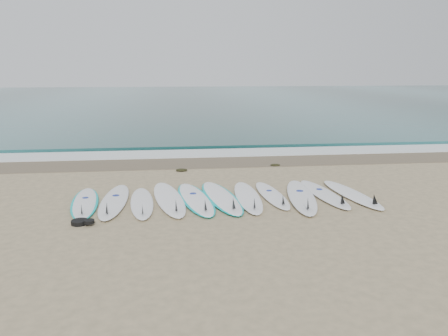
{
  "coord_description": "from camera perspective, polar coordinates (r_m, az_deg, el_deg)",
  "views": [
    {
      "loc": [
        -1.05,
        -9.39,
        2.94
      ],
      "look_at": [
        0.21,
        1.53,
        0.4
      ],
      "focal_mm": 35.0,
      "sensor_mm": 36.0,
      "label": 1
    }
  ],
  "objects": [
    {
      "name": "surfboard_4",
      "position": [
        9.87,
        -3.71,
        -4.04
      ],
      "size": [
        1.07,
        2.76,
        0.34
      ],
      "rotation": [
        0.0,
        0.0,
        0.16
      ],
      "color": "white",
      "rests_on": "ground"
    },
    {
      "name": "wet_sand_band",
      "position": [
        13.85,
        -2.09,
        0.77
      ],
      "size": [
        120.0,
        1.8,
        0.01
      ],
      "primitive_type": "cube",
      "color": "brown",
      "rests_on": "ground"
    },
    {
      "name": "surfboard_9",
      "position": [
        10.46,
        13.05,
        -3.33
      ],
      "size": [
        0.76,
        2.56,
        0.32
      ],
      "rotation": [
        0.0,
        0.0,
        0.1
      ],
      "color": "silver",
      "rests_on": "ground"
    },
    {
      "name": "ocean",
      "position": [
        42.01,
        -5.2,
        8.96
      ],
      "size": [
        120.0,
        55.0,
        0.03
      ],
      "primitive_type": "cube",
      "color": "#1F5252",
      "rests_on": "ground"
    },
    {
      "name": "surfboard_7",
      "position": [
        10.18,
        6.36,
        -3.55
      ],
      "size": [
        0.63,
        2.36,
        0.3
      ],
      "rotation": [
        0.0,
        0.0,
        0.06
      ],
      "color": "white",
      "rests_on": "ground"
    },
    {
      "name": "surfboard_0",
      "position": [
        10.06,
        -17.74,
        -4.35
      ],
      "size": [
        0.88,
        2.46,
        0.31
      ],
      "rotation": [
        0.0,
        0.0,
        0.13
      ],
      "color": "white",
      "rests_on": "ground"
    },
    {
      "name": "surfboard_5",
      "position": [
        9.96,
        -0.31,
        -3.84
      ],
      "size": [
        1.07,
        2.84,
        0.35
      ],
      "rotation": [
        0.0,
        0.0,
        0.15
      ],
      "color": "white",
      "rests_on": "ground"
    },
    {
      "name": "ground",
      "position": [
        9.89,
        -0.2,
        -4.27
      ],
      "size": [
        120.0,
        120.0,
        0.0
      ],
      "primitive_type": "plane",
      "color": "#9A8864"
    },
    {
      "name": "foam_band",
      "position": [
        15.21,
        -2.5,
        1.93
      ],
      "size": [
        120.0,
        1.4,
        0.04
      ],
      "primitive_type": "cube",
      "color": "silver",
      "rests_on": "ground"
    },
    {
      "name": "leash_coil",
      "position": [
        8.85,
        -18.09,
        -6.73
      ],
      "size": [
        0.46,
        0.36,
        0.11
      ],
      "color": "black",
      "rests_on": "ground"
    },
    {
      "name": "surfboard_10",
      "position": [
        10.6,
        16.49,
        -3.32
      ],
      "size": [
        0.87,
        2.59,
        0.32
      ],
      "rotation": [
        0.0,
        0.0,
        0.14
      ],
      "color": "white",
      "rests_on": "ground"
    },
    {
      "name": "surfboard_8",
      "position": [
        10.13,
        10.11,
        -3.7
      ],
      "size": [
        1.04,
        2.91,
        0.36
      ],
      "rotation": [
        0.0,
        0.0,
        -0.16
      ],
      "color": "white",
      "rests_on": "ground"
    },
    {
      "name": "wave_crest",
      "position": [
        16.68,
        -2.88,
        3.01
      ],
      "size": [
        120.0,
        1.0,
        0.1
      ],
      "primitive_type": "cube",
      "color": "#1F5252",
      "rests_on": "ground"
    },
    {
      "name": "surfboard_3",
      "position": [
        9.89,
        -7.16,
        -4.0
      ],
      "size": [
        1.02,
        2.91,
        0.36
      ],
      "rotation": [
        0.0,
        0.0,
        0.15
      ],
      "color": "white",
      "rests_on": "ground"
    },
    {
      "name": "seaweed_far",
      "position": [
        13.42,
        6.71,
        0.4
      ],
      "size": [
        0.31,
        0.24,
        0.06
      ],
      "primitive_type": "ellipsoid",
      "color": "black",
      "rests_on": "ground"
    },
    {
      "name": "surfboard_6",
      "position": [
        9.96,
        3.18,
        -3.82
      ],
      "size": [
        0.6,
        2.62,
        0.33
      ],
      "rotation": [
        0.0,
        0.0,
        -0.02
      ],
      "color": "white",
      "rests_on": "ground"
    },
    {
      "name": "surfboard_2",
      "position": [
        9.72,
        -10.68,
        -4.49
      ],
      "size": [
        0.7,
        2.42,
        0.3
      ],
      "rotation": [
        0.0,
        0.0,
        0.09
      ],
      "color": "white",
      "rests_on": "ground"
    },
    {
      "name": "surfboard_1",
      "position": [
        9.95,
        -14.2,
        -4.22
      ],
      "size": [
        0.6,
        2.7,
        0.34
      ],
      "rotation": [
        0.0,
        0.0,
        -0.02
      ],
      "color": "white",
      "rests_on": "ground"
    },
    {
      "name": "seaweed_near",
      "position": [
        12.72,
        -5.57,
        -0.26
      ],
      "size": [
        0.34,
        0.26,
        0.07
      ],
      "primitive_type": "ellipsoid",
      "color": "black",
      "rests_on": "ground"
    }
  ]
}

